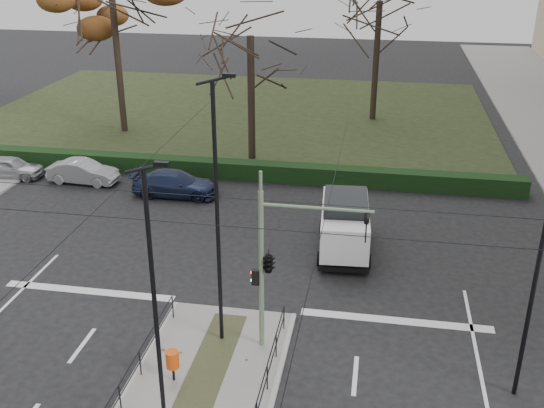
{
  "coord_description": "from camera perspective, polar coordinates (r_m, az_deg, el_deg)",
  "views": [
    {
      "loc": [
        4.91,
        -14.8,
        13.26
      ],
      "look_at": [
        0.99,
        7.61,
        3.36
      ],
      "focal_mm": 42.0,
      "sensor_mm": 36.0,
      "label": 1
    }
  ],
  "objects": [
    {
      "name": "parked_car_second",
      "position": [
        37.33,
        -16.57,
        2.78
      ],
      "size": [
        4.04,
        1.59,
        1.31
      ],
      "primitive_type": "imported",
      "rotation": [
        0.0,
        0.0,
        1.52
      ],
      "color": "#9FA1A7",
      "rests_on": "ground"
    },
    {
      "name": "park",
      "position": [
        49.83,
        -3.12,
        8.12
      ],
      "size": [
        38.0,
        26.0,
        0.1
      ],
      "primitive_type": "cube",
      "color": "black",
      "rests_on": "ground"
    },
    {
      "name": "bare_tree_near",
      "position": [
        38.0,
        -1.93,
        14.03
      ],
      "size": [
        6.68,
        6.68,
        9.89
      ],
      "color": "black",
      "rests_on": "park"
    },
    {
      "name": "traffic_light",
      "position": [
        20.52,
        -0.06,
        -5.05
      ],
      "size": [
        3.86,
        2.19,
        5.68
      ],
      "color": "slate",
      "rests_on": "median_island"
    },
    {
      "name": "bare_tree_center",
      "position": [
        47.23,
        9.6,
        16.77
      ],
      "size": [
        7.19,
        7.19,
        11.27
      ],
      "color": "black",
      "rests_on": "park"
    },
    {
      "name": "catenary",
      "position": [
        19.76,
        -5.87,
        -6.48
      ],
      "size": [
        20.0,
        34.0,
        6.0
      ],
      "color": "black",
      "rests_on": "ground"
    },
    {
      "name": "ground",
      "position": [
        20.47,
        -6.71,
        -17.06
      ],
      "size": [
        140.0,
        140.0,
        0.0
      ],
      "primitive_type": "plane",
      "color": "black",
      "rests_on": "ground"
    },
    {
      "name": "litter_bin",
      "position": [
        20.62,
        -8.91,
        -13.64
      ],
      "size": [
        0.42,
        0.42,
        1.07
      ],
      "color": "black",
      "rests_on": "median_island"
    },
    {
      "name": "parked_car_first",
      "position": [
        39.53,
        -22.39,
        3.07
      ],
      "size": [
        3.78,
        1.68,
        1.26
      ],
      "primitive_type": "imported",
      "rotation": [
        0.0,
        0.0,
        1.62
      ],
      "color": "#9FA1A7",
      "rests_on": "ground"
    },
    {
      "name": "streetlamp_median_far",
      "position": [
        20.33,
        -4.87,
        -1.02
      ],
      "size": [
        0.77,
        0.16,
        9.26
      ],
      "color": "black",
      "rests_on": "median_island"
    },
    {
      "name": "hedge",
      "position": [
        37.38,
        -7.69,
        3.35
      ],
      "size": [
        38.0,
        1.0,
        1.0
      ],
      "primitive_type": "cube",
      "color": "black",
      "rests_on": "ground"
    },
    {
      "name": "parked_car_third",
      "position": [
        34.46,
        -8.65,
        1.82
      ],
      "size": [
        4.68,
        2.01,
        1.34
      ],
      "primitive_type": "imported",
      "rotation": [
        0.0,
        0.0,
        1.6
      ],
      "color": "#1E2746",
      "rests_on": "ground"
    },
    {
      "name": "streetlamp_median_near",
      "position": [
        16.61,
        -10.36,
        -9.44
      ],
      "size": [
        0.69,
        0.14,
        8.24
      ],
      "color": "black",
      "rests_on": "median_island"
    },
    {
      "name": "white_van",
      "position": [
        28.18,
        6.54,
        -1.67
      ],
      "size": [
        2.5,
        5.05,
        2.58
      ],
      "color": "white",
      "rests_on": "ground"
    }
  ]
}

